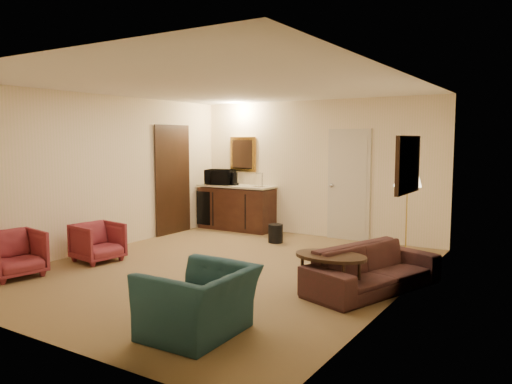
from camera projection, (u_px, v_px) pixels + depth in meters
ground at (224, 269)px, 7.18m from camera, size 6.00×6.00×0.00m
room_walls at (248, 148)px, 7.69m from camera, size 5.02×6.01×2.61m
wetbar_cabinet at (236, 207)px, 10.29m from camera, size 1.64×0.58×0.92m
sofa at (373, 261)px, 6.12m from camera, size 1.13×1.95×0.73m
teal_armchair at (199, 291)px, 4.71m from camera, size 0.67×1.01×0.87m
rose_chair_near at (98, 240)px, 7.60m from camera, size 0.67×0.71×0.65m
rose_chair_far at (14, 252)px, 6.72m from camera, size 0.73×0.77×0.69m
coffee_table at (330, 275)px, 5.91m from camera, size 0.96×0.72×0.50m
floor_lamp at (406, 219)px, 7.11m from camera, size 0.41×0.41×1.46m
waste_bin at (276, 233)px, 9.00m from camera, size 0.34×0.34×0.33m
microwave at (220, 175)px, 10.34m from camera, size 0.63×0.44×0.39m
coffee_maker at (234, 179)px, 10.21m from camera, size 0.18×0.18×0.27m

